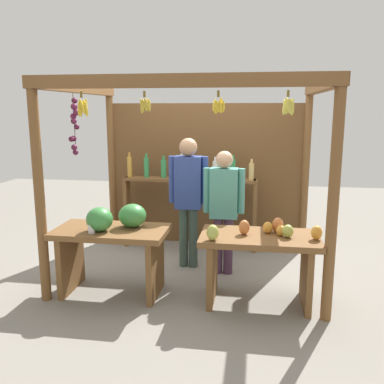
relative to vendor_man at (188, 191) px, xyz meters
name	(u,v)px	position (x,y,z in m)	size (l,w,h in m)	color
ground_plane	(195,269)	(0.09, -0.08, -0.96)	(12.00, 12.00, 0.00)	gray
market_stall	(199,157)	(0.08, 0.37, 0.38)	(2.91, 2.22, 2.24)	brown
fruit_counter_left	(113,238)	(-0.66, -0.87, -0.36)	(1.17, 0.64, 0.96)	brown
fruit_counter_right	(260,252)	(0.86, -0.88, -0.43)	(1.19, 0.64, 0.86)	brown
bottle_shelf_unit	(189,192)	(-0.10, 0.71, -0.15)	(1.86, 0.22, 1.35)	brown
vendor_man	(188,191)	(0.00, 0.00, 0.00)	(0.48, 0.22, 1.60)	#394F45
vendor_woman	(224,202)	(0.44, -0.16, -0.09)	(0.48, 0.20, 1.47)	#492E46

